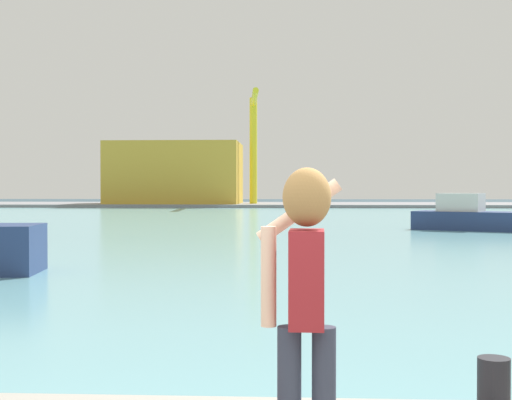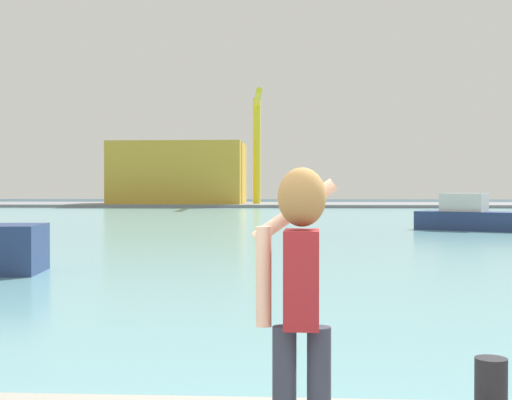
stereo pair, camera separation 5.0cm
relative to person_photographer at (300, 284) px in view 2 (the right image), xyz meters
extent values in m
plane|color=#334751|center=(-0.15, 49.37, -1.74)|extent=(220.00, 220.00, 0.00)
cube|color=#6BA8B2|center=(-0.15, 51.37, -1.73)|extent=(140.00, 100.00, 0.02)
cube|color=gray|center=(-0.15, 91.37, -1.54)|extent=(140.00, 20.00, 0.40)
cylinder|color=#2D3342|center=(-0.09, 0.00, -0.66)|extent=(0.14, 0.14, 0.82)
cylinder|color=#2D3342|center=(0.11, 0.00, -0.66)|extent=(0.14, 0.14, 0.82)
cube|color=maroon|center=(0.01, 0.00, 0.03)|extent=(0.21, 0.35, 0.56)
sphere|color=#E0B293|center=(0.01, 0.00, 0.49)|extent=(0.22, 0.22, 0.22)
ellipsoid|color=olive|center=(0.01, -0.02, 0.50)|extent=(0.28, 0.26, 0.34)
cylinder|color=#E0B293|center=(-0.21, 0.00, 0.04)|extent=(0.09, 0.09, 0.58)
cylinder|color=#E0B293|center=(-0.03, 0.22, 0.41)|extent=(0.53, 0.10, 0.40)
cube|color=black|center=(-0.03, 0.34, 0.58)|extent=(0.01, 0.07, 0.14)
cylinder|color=black|center=(1.39, 1.11, -0.87)|extent=(0.24, 0.24, 0.39)
cube|color=navy|center=(10.08, 35.39, -1.20)|extent=(7.02, 5.27, 1.04)
cube|color=silver|center=(9.34, 35.77, -0.17)|extent=(2.92, 2.73, 1.01)
cube|color=gold|center=(-15.77, 89.27, 2.71)|extent=(17.26, 11.61, 8.11)
cylinder|color=yellow|center=(-5.30, 88.68, 5.66)|extent=(1.00, 1.00, 14.01)
cylinder|color=yellow|center=(-4.80, 82.31, 11.87)|extent=(1.69, 12.79, 0.70)
camera|label=1|loc=(-0.07, -4.05, 0.55)|focal=49.21mm
camera|label=2|loc=(-0.02, -4.05, 0.55)|focal=49.21mm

